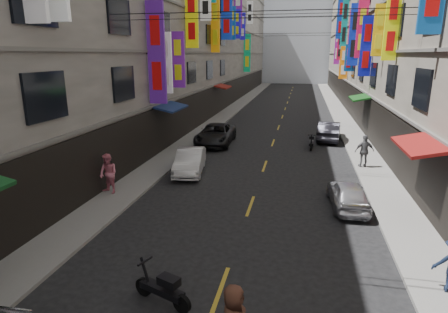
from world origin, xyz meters
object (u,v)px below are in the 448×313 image
at_px(car_right_far, 329,131).
at_px(pedestrian_lfar, 108,174).
at_px(scooter_far_right, 311,142).
at_px(car_right_mid, 348,194).
at_px(car_left_far, 216,134).
at_px(pedestrian_rfar, 364,151).
at_px(car_left_mid, 190,161).
at_px(scooter_crossing, 163,289).

relative_size(car_right_far, pedestrian_lfar, 2.36).
xyz_separation_m(scooter_far_right, car_right_mid, (1.32, -10.15, 0.15)).
relative_size(car_right_mid, pedestrian_lfar, 1.90).
height_order(car_left_far, pedestrian_rfar, pedestrian_rfar).
bearing_deg(car_left_mid, car_left_far, 81.98).
bearing_deg(pedestrian_rfar, scooter_crossing, 51.04).
height_order(car_left_far, car_right_far, car_right_far).
distance_m(car_left_far, car_right_mid, 12.87).
xyz_separation_m(pedestrian_lfar, pedestrian_rfar, (11.92, 6.70, -0.01)).
relative_size(scooter_far_right, pedestrian_lfar, 0.98).
height_order(car_left_far, car_right_mid, car_left_far).
bearing_deg(scooter_crossing, car_left_far, 29.70).
distance_m(car_right_mid, car_right_far, 13.00).
height_order(scooter_crossing, pedestrian_lfar, pedestrian_lfar).
relative_size(car_right_mid, pedestrian_rfar, 1.92).
relative_size(car_right_mid, car_right_far, 0.80).
distance_m(car_right_far, pedestrian_rfar, 7.22).
xyz_separation_m(car_left_mid, pedestrian_rfar, (9.32, 2.69, 0.37)).
height_order(car_left_mid, car_right_mid, car_left_mid).
bearing_deg(car_right_far, car_right_mid, 96.36).
height_order(scooter_far_right, car_right_far, car_right_far).
bearing_deg(car_right_mid, scooter_crossing, 50.77).
bearing_deg(car_left_far, car_left_mid, -90.49).
bearing_deg(scooter_far_right, scooter_crossing, 79.10).
bearing_deg(pedestrian_lfar, car_left_far, 98.71).
bearing_deg(car_left_far, scooter_far_right, -1.08).
bearing_deg(pedestrian_rfar, pedestrian_lfar, 17.03).
distance_m(scooter_far_right, car_right_far, 3.15).
relative_size(pedestrian_lfar, pedestrian_rfar, 1.01).
xyz_separation_m(car_left_far, pedestrian_lfar, (-2.46, -10.83, 0.33)).
bearing_deg(car_left_far, scooter_crossing, -83.06).
height_order(scooter_crossing, car_right_mid, car_right_mid).
distance_m(scooter_crossing, car_right_mid, 9.24).
bearing_deg(pedestrian_rfar, scooter_far_right, -68.82).
bearing_deg(car_left_mid, scooter_far_right, 37.30).
xyz_separation_m(car_right_mid, pedestrian_rfar, (1.47, 5.94, 0.43)).
height_order(car_left_mid, pedestrian_rfar, pedestrian_rfar).
bearing_deg(scooter_far_right, car_left_far, 2.47).
bearing_deg(car_left_far, car_right_far, 18.36).
bearing_deg(scooter_crossing, scooter_far_right, 8.31).
relative_size(scooter_crossing, pedestrian_rfar, 0.95).
bearing_deg(scooter_crossing, car_right_far, 6.54).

